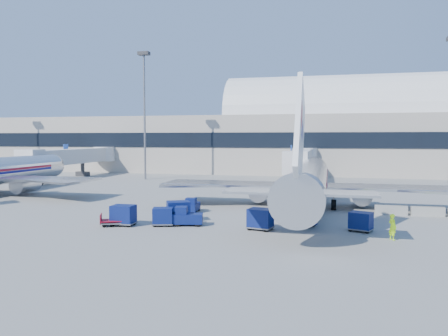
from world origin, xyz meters
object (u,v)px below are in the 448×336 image
(tug_left, at_px, (192,205))
(cart_train_b, at_px, (163,216))
(airliner_main, at_px, (309,180))
(cart_solo_far, at_px, (361,221))
(mast_west, at_px, (144,96))
(barrier_mid, at_px, (428,212))
(tug_lead, at_px, (187,217))
(jetbridge_mid, at_px, (76,156))
(cart_open_red, at_px, (113,222))
(ramp_worker, at_px, (392,227))
(cart_train_a, at_px, (178,211))
(tug_right, at_px, (300,217))
(cart_solo_near, at_px, (260,219))
(barrier_near, at_px, (391,210))
(cart_train_c, at_px, (123,215))
(jetbridge_near, at_px, (301,159))

(tug_left, relative_size, cart_train_b, 1.14)
(airliner_main, relative_size, cart_solo_far, 17.47)
(mast_west, distance_m, cart_train_b, 44.63)
(barrier_mid, xyz_separation_m, tug_lead, (-20.99, -9.58, 0.30))
(airliner_main, distance_m, jetbridge_mid, 51.62)
(jetbridge_mid, relative_size, cart_open_red, 11.85)
(ramp_worker, bearing_deg, jetbridge_mid, 19.66)
(cart_open_red, distance_m, ramp_worker, 22.38)
(airliner_main, distance_m, cart_train_a, 15.36)
(jetbridge_mid, distance_m, cart_open_red, 49.43)
(tug_right, xyz_separation_m, cart_solo_near, (-3.01, -2.39, 0.18))
(cart_solo_near, bearing_deg, cart_solo_far, 22.05)
(mast_west, relative_size, tug_lead, 8.32)
(barrier_near, bearing_deg, cart_train_c, -154.62)
(mast_west, height_order, tug_right, mast_west)
(cart_solo_far, bearing_deg, tug_lead, -154.22)
(tug_right, height_order, cart_train_a, cart_train_a)
(cart_train_c, bearing_deg, cart_train_b, 11.18)
(jetbridge_mid, height_order, cart_train_c, jetbridge_mid)
(barrier_near, xyz_separation_m, cart_train_b, (-19.59, -10.18, 0.37))
(barrier_mid, height_order, cart_solo_near, cart_solo_near)
(barrier_mid, distance_m, cart_train_c, 28.38)
(cart_solo_far, relative_size, cart_open_red, 0.92)
(cart_train_a, height_order, cart_train_b, cart_train_a)
(mast_west, bearing_deg, tug_right, -50.03)
(tug_right, relative_size, ramp_worker, 1.45)
(mast_west, bearing_deg, cart_solo_far, -46.57)
(cart_solo_far, distance_m, ramp_worker, 3.22)
(tug_lead, bearing_deg, jetbridge_near, 67.00)
(cart_train_b, bearing_deg, tug_right, -2.12)
(barrier_near, distance_m, cart_solo_near, 14.99)
(tug_lead, relative_size, cart_open_red, 1.17)
(jetbridge_mid, distance_m, tug_left, 46.10)
(tug_lead, bearing_deg, mast_west, 106.14)
(jetbridge_near, xyz_separation_m, jetbridge_mid, (-42.00, 0.00, 0.00))
(tug_lead, distance_m, ramp_worker, 16.41)
(barrier_near, height_order, barrier_mid, same)
(mast_west, distance_m, tug_lead, 44.97)
(jetbridge_mid, height_order, cart_open_red, jetbridge_mid)
(mast_west, distance_m, tug_right, 48.35)
(cart_solo_near, bearing_deg, cart_open_red, -160.48)
(airliner_main, distance_m, ramp_worker, 15.23)
(airliner_main, height_order, cart_open_red, airliner_main)
(barrier_mid, height_order, tug_left, tug_left)
(cart_train_b, bearing_deg, tug_left, 71.78)
(cart_train_c, xyz_separation_m, cart_solo_near, (11.62, 1.03, -0.01))
(cart_solo_far, xyz_separation_m, cart_open_red, (-20.33, -2.72, -0.46))
(tug_left, bearing_deg, jetbridge_mid, 43.22)
(tug_lead, bearing_deg, airliner_main, 39.04)
(airliner_main, height_order, cart_train_c, airliner_main)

